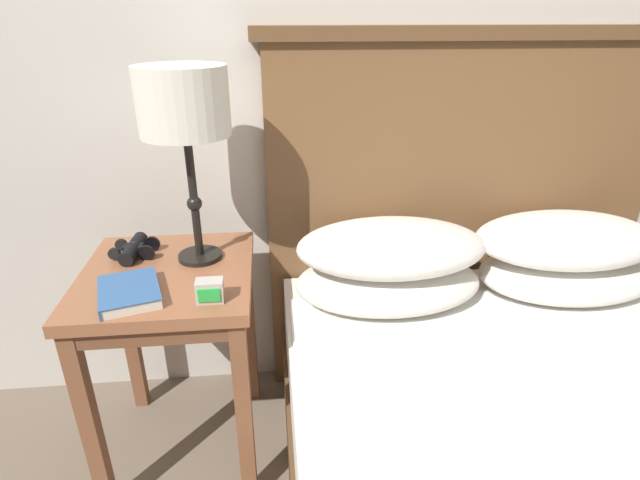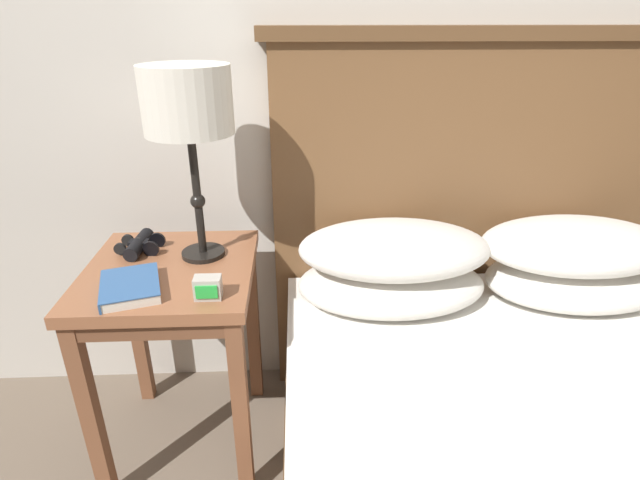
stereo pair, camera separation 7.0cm
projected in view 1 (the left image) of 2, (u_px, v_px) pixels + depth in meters
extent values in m
cube|color=beige|center=(333.00, 32.00, 1.58)|extent=(8.00, 0.06, 2.60)
cube|color=brown|center=(167.00, 276.00, 1.45)|extent=(0.49, 0.52, 0.04)
cube|color=brown|center=(169.00, 289.00, 1.47)|extent=(0.46, 0.49, 0.05)
cube|color=brown|center=(90.00, 427.00, 1.37)|extent=(0.04, 0.04, 0.64)
cube|color=brown|center=(244.00, 416.00, 1.41)|extent=(0.04, 0.04, 0.64)
cube|color=brown|center=(130.00, 332.00, 1.77)|extent=(0.04, 0.04, 0.64)
cube|color=brown|center=(249.00, 325.00, 1.81)|extent=(0.04, 0.04, 0.64)
cube|color=white|center=(489.00, 313.00, 1.58)|extent=(1.25, 0.28, 0.01)
cube|color=brown|center=(456.00, 227.00, 1.83)|extent=(1.37, 0.06, 1.28)
cube|color=brown|center=(480.00, 32.00, 1.56)|extent=(1.44, 0.10, 0.04)
ellipsoid|color=silver|center=(388.00, 282.00, 1.62)|extent=(0.60, 0.36, 0.15)
ellipsoid|color=silver|center=(567.00, 273.00, 1.68)|extent=(0.60, 0.36, 0.15)
ellipsoid|color=silver|center=(391.00, 247.00, 1.57)|extent=(0.60, 0.36, 0.15)
ellipsoid|color=silver|center=(566.00, 239.00, 1.62)|extent=(0.60, 0.36, 0.15)
cylinder|color=black|center=(200.00, 256.00, 1.51)|extent=(0.13, 0.13, 0.01)
cylinder|color=black|center=(194.00, 198.00, 1.44)|extent=(0.02, 0.02, 0.36)
sphere|color=black|center=(194.00, 203.00, 1.44)|extent=(0.04, 0.04, 0.04)
cylinder|color=silver|center=(183.00, 101.00, 1.32)|extent=(0.25, 0.25, 0.18)
cube|color=silver|center=(130.00, 292.00, 1.30)|extent=(0.19, 0.22, 0.03)
cube|color=#2D568E|center=(129.00, 288.00, 1.30)|extent=(0.20, 0.23, 0.00)
cube|color=#2D568E|center=(100.00, 298.00, 1.28)|extent=(0.06, 0.19, 0.03)
cylinder|color=black|center=(130.00, 253.00, 1.49)|extent=(0.05, 0.10, 0.04)
cylinder|color=black|center=(146.00, 253.00, 1.50)|extent=(0.05, 0.01, 0.05)
cylinder|color=black|center=(114.00, 254.00, 1.49)|extent=(0.04, 0.01, 0.04)
cylinder|color=black|center=(137.00, 244.00, 1.55)|extent=(0.05, 0.10, 0.04)
cylinder|color=black|center=(152.00, 244.00, 1.55)|extent=(0.05, 0.01, 0.05)
cylinder|color=black|center=(121.00, 245.00, 1.55)|extent=(0.04, 0.01, 0.04)
cube|color=black|center=(133.00, 247.00, 1.52)|extent=(0.06, 0.04, 0.01)
cylinder|color=black|center=(133.00, 245.00, 1.52)|extent=(0.02, 0.01, 0.02)
cube|color=#B7B2A8|center=(210.00, 291.00, 1.28)|extent=(0.07, 0.04, 0.06)
cube|color=green|center=(209.00, 295.00, 1.26)|extent=(0.06, 0.00, 0.04)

